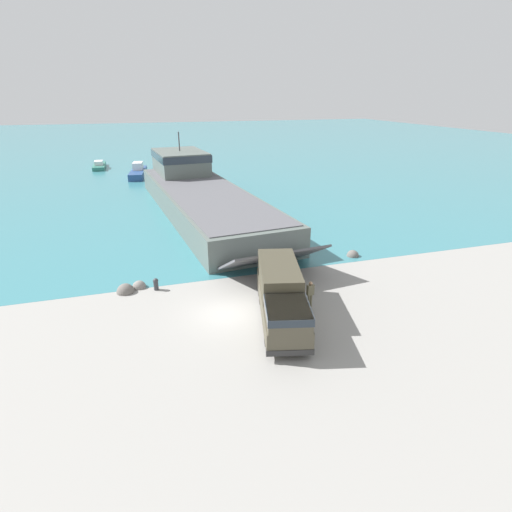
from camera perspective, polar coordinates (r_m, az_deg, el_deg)
name	(u,v)px	position (r m, az deg, el deg)	size (l,w,h in m)	color
ground_plane	(227,313)	(24.70, -4.16, -8.16)	(240.00, 240.00, 0.00)	gray
water_surface	(149,144)	(116.60, -14.98, 15.25)	(240.00, 180.00, 0.01)	teal
landing_craft	(199,192)	(47.25, -8.21, 9.10)	(11.79, 36.94, 7.95)	#56605B
military_truck	(281,296)	(23.35, 3.63, -5.66)	(4.25, 8.56, 2.98)	#4C4738
soldier_on_ramp	(310,292)	(25.08, 7.75, -5.17)	(0.47, 0.31, 1.76)	#6B664C
moored_boat_a	(99,166)	(79.48, -21.49, 11.94)	(2.11, 7.59, 1.38)	#2D7060
moored_boat_b	(138,172)	(69.15, -16.49, 11.46)	(3.23, 9.06, 2.18)	navy
mooring_bollard	(156,284)	(28.06, -14.12, -3.85)	(0.37, 0.37, 0.85)	#333338
shoreline_rock_a	(353,256)	(33.98, 13.64, 0.00)	(1.00, 1.00, 1.00)	#66605B
shoreline_rock_b	(139,287)	(28.92, -16.33, -4.31)	(0.95, 0.95, 0.95)	gray
shoreline_rock_c	(126,292)	(28.51, -18.12, -4.92)	(1.19, 1.19, 1.19)	#66605B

